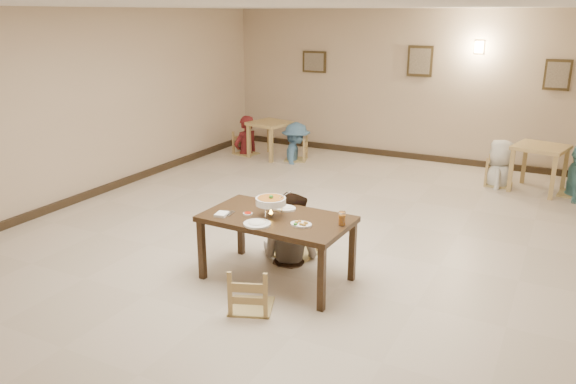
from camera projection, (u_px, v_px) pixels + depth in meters
The scene contains 29 objects.
floor at pixel (307, 240), 7.55m from camera, with size 10.00×10.00×0.00m, color beige.
ceiling at pixel (310, 5), 6.63m from camera, with size 10.00×10.00×0.00m, color silver.
wall_back at pixel (414, 86), 11.33m from camera, with size 10.00×10.00×0.00m, color #C9B194.
wall_left at pixel (79, 107), 8.83m from camera, with size 10.00×10.00×0.00m, color #C9B194.
baseboard_back at pixel (409, 156), 11.74m from camera, with size 8.00×0.06×0.12m, color #2E2316.
baseboard_left at pixel (90, 194), 9.26m from camera, with size 0.06×10.00×0.12m, color #2E2316.
picture_a at pixel (314, 62), 12.13m from camera, with size 0.55×0.04×0.45m.
picture_b at pixel (420, 61), 11.09m from camera, with size 0.50×0.04×0.60m.
picture_c at pixel (557, 75), 10.05m from camera, with size 0.45×0.04×0.55m.
wall_sconce at pixel (479, 47), 10.53m from camera, with size 0.16×0.05×0.22m, color #FFD88C.
main_table at pixel (277, 223), 6.23m from camera, with size 1.66×0.97×0.76m.
chair_far at pixel (296, 217), 6.94m from camera, with size 0.48×0.48×1.01m.
chair_near at pixel (251, 267), 5.67m from camera, with size 0.43×0.43×0.92m.
main_diner at pixel (290, 193), 6.73m from camera, with size 0.83×0.65×1.71m, color gray.
curry_warmer at pixel (271, 201), 6.15m from camera, with size 0.38×0.34×0.30m.
rice_plate_far at pixel (284, 208), 6.44m from camera, with size 0.29×0.29×0.07m.
rice_plate_near at pixel (257, 224), 5.96m from camera, with size 0.29×0.29×0.07m.
fried_plate at pixel (301, 224), 5.94m from camera, with size 0.23×0.23×0.05m.
chili_dish at pixel (248, 214), 6.26m from camera, with size 0.11×0.11×0.02m.
napkin_cutlery at pixel (222, 214), 6.24m from camera, with size 0.17×0.25×0.03m.
drink_glass at pixel (342, 219), 5.93m from camera, with size 0.08×0.08×0.15m.
bg_table_left at pixel (270, 128), 11.68m from camera, with size 0.91×0.91×0.75m.
bg_table_right at pixel (540, 154), 9.42m from camera, with size 0.95×0.95×0.79m.
bg_chair_ll at pixel (246, 133), 11.98m from camera, with size 0.43×0.43×0.92m.
bg_chair_lr at pixel (296, 138), 11.49m from camera, with size 0.43×0.43×0.92m.
bg_chair_rl at pixel (501, 159), 9.80m from camera, with size 0.45×0.45×0.95m.
bg_diner_a at pixel (245, 116), 11.87m from camera, with size 0.61×0.40×1.68m, color maroon.
bg_diner_b at pixel (296, 123), 11.39m from camera, with size 1.01×0.58×1.57m, color #517EA7.
bg_diner_c at pixel (504, 140), 9.69m from camera, with size 0.80×0.52×1.64m, color silver.
Camera 1 is at (2.97, -6.34, 2.91)m, focal length 35.00 mm.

